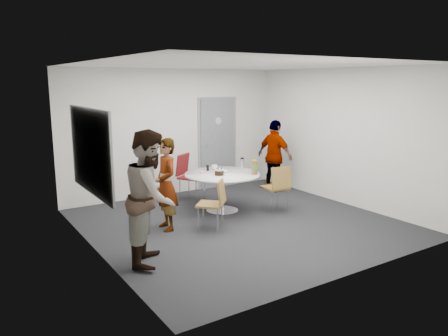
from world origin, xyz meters
TOP-DOWN VIEW (x-y plane):
  - floor at (0.00, 0.00)m, footprint 5.00×5.00m
  - ceiling at (0.00, 0.00)m, footprint 5.00×5.00m
  - wall_back at (0.00, 2.50)m, footprint 5.00×0.00m
  - wall_left at (-2.50, 0.00)m, footprint 0.00×5.00m
  - wall_right at (2.50, 0.00)m, footprint 0.00×5.00m
  - wall_front at (0.00, -2.50)m, footprint 5.00×0.00m
  - door at (1.10, 2.48)m, footprint 1.02×0.17m
  - whiteboard at (-2.46, 0.20)m, footprint 0.04×1.90m
  - table at (0.15, 0.72)m, footprint 1.41×1.41m
  - chair_near_left at (-0.56, -0.10)m, footprint 0.59×0.59m
  - chair_near_right at (0.96, 0.13)m, footprint 0.47×0.51m
  - chair_far at (-0.05, 1.79)m, footprint 0.65×0.67m
  - person_main at (-1.21, 0.38)m, footprint 0.41×0.59m
  - person_left at (-1.95, -0.71)m, footprint 1.06×1.12m
  - person_right at (1.95, 1.43)m, footprint 0.55×0.99m

SIDE VIEW (x-z plane):
  - floor at x=0.00m, z-range 0.00..0.00m
  - chair_near_left at x=-0.56m, z-range 0.09..0.94m
  - chair_near_right at x=0.96m, z-range 0.10..0.99m
  - chair_far at x=-0.05m, z-range 0.11..1.08m
  - table at x=0.15m, z-range 0.11..1.18m
  - person_main at x=-1.21m, z-range 0.00..1.53m
  - person_right at x=1.95m, z-range 0.00..1.60m
  - person_left at x=-1.95m, z-range 0.00..1.82m
  - door at x=1.10m, z-range -0.03..2.09m
  - wall_back at x=0.00m, z-range -1.15..3.85m
  - wall_left at x=-2.50m, z-range -1.15..3.85m
  - wall_right at x=2.50m, z-range -1.15..3.85m
  - wall_front at x=0.00m, z-range -1.15..3.85m
  - whiteboard at x=-2.46m, z-range 0.82..2.08m
  - ceiling at x=0.00m, z-range 2.70..2.70m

